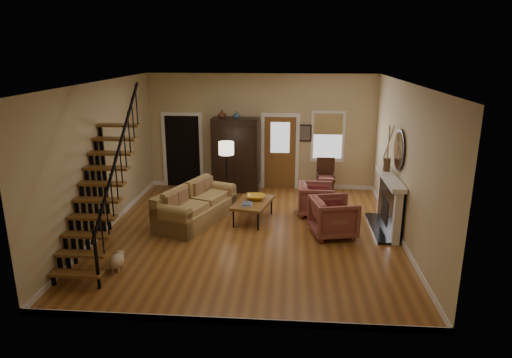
# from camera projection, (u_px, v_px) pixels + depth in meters

# --- Properties ---
(room) EXTENTS (7.00, 7.33, 3.30)m
(room) POSITION_uv_depth(u_px,v_px,m) (240.00, 150.00, 11.46)
(room) COLOR #955926
(room) RESTS_ON ground
(staircase) EXTENTS (0.94, 2.80, 3.20)m
(staircase) POSITION_uv_depth(u_px,v_px,m) (98.00, 178.00, 8.68)
(staircase) COLOR brown
(staircase) RESTS_ON ground
(fireplace) EXTENTS (0.33, 1.95, 2.30)m
(fireplace) POSITION_uv_depth(u_px,v_px,m) (391.00, 198.00, 10.20)
(fireplace) COLOR black
(fireplace) RESTS_ON ground
(armoire) EXTENTS (1.30, 0.60, 2.10)m
(armoire) POSITION_uv_depth(u_px,v_px,m) (236.00, 155.00, 12.94)
(armoire) COLOR black
(armoire) RESTS_ON ground
(vase_a) EXTENTS (0.24, 0.24, 0.25)m
(vase_a) POSITION_uv_depth(u_px,v_px,m) (222.00, 114.00, 12.54)
(vase_a) COLOR #4C2619
(vase_a) RESTS_ON armoire
(vase_b) EXTENTS (0.20, 0.20, 0.21)m
(vase_b) POSITION_uv_depth(u_px,v_px,m) (236.00, 115.00, 12.52)
(vase_b) COLOR #334C60
(vase_b) RESTS_ON armoire
(sofa) EXTENTS (1.70, 2.44, 0.83)m
(sofa) POSITION_uv_depth(u_px,v_px,m) (196.00, 205.00, 10.72)
(sofa) COLOR #A9864C
(sofa) RESTS_ON ground
(coffee_table) EXTENTS (1.01, 1.41, 0.49)m
(coffee_table) POSITION_uv_depth(u_px,v_px,m) (253.00, 211.00, 10.85)
(coffee_table) COLOR brown
(coffee_table) RESTS_ON ground
(bowl) EXTENTS (0.43, 0.43, 0.11)m
(bowl) POSITION_uv_depth(u_px,v_px,m) (256.00, 197.00, 10.91)
(bowl) COLOR gold
(bowl) RESTS_ON coffee_table
(books) EXTENTS (0.23, 0.32, 0.06)m
(books) POSITION_uv_depth(u_px,v_px,m) (247.00, 204.00, 10.50)
(books) COLOR beige
(books) RESTS_ON coffee_table
(armchair_left) EXTENTS (1.12, 1.10, 0.86)m
(armchair_left) POSITION_uv_depth(u_px,v_px,m) (334.00, 217.00, 9.94)
(armchair_left) COLOR maroon
(armchair_left) RESTS_ON ground
(armchair_right) EXTENTS (0.88, 0.85, 0.78)m
(armchair_right) POSITION_uv_depth(u_px,v_px,m) (316.00, 199.00, 11.20)
(armchair_right) COLOR maroon
(armchair_right) RESTS_ON ground
(floor_lamp) EXTENTS (0.42, 0.42, 1.70)m
(floor_lamp) POSITION_uv_depth(u_px,v_px,m) (227.00, 174.00, 11.72)
(floor_lamp) COLOR black
(floor_lamp) RESTS_ON ground
(side_chair) EXTENTS (0.54, 0.54, 1.02)m
(side_chair) POSITION_uv_depth(u_px,v_px,m) (326.00, 177.00, 12.70)
(side_chair) COLOR #3B2313
(side_chair) RESTS_ON ground
(dog) EXTENTS (0.28, 0.45, 0.32)m
(dog) POSITION_uv_depth(u_px,v_px,m) (117.00, 262.00, 8.45)
(dog) COLOR #D1B88E
(dog) RESTS_ON ground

